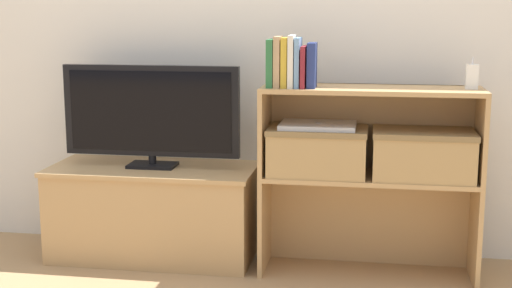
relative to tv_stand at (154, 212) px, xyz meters
The scene contains 17 objects.
ground_plane 0.59m from the tv_stand, 22.96° to the right, with size 16.00×16.00×0.00m, color #A37F56.
wall_back 1.13m from the tv_stand, 26.25° to the left, with size 10.00×0.05×2.40m.
tv_stand is the anchor object (origin of this frame).
tv 0.48m from the tv_stand, 90.00° to the right, with size 0.83×0.14×0.48m.
bookshelf_lower_tier 1.01m from the tv_stand, ahead, with size 0.95×0.31×0.45m.
bookshelf_upper_tier 1.12m from the tv_stand, ahead, with size 0.95×0.31×0.39m.
book_forest 0.93m from the tv_stand, 10.70° to the right, with size 0.03×0.14×0.20m.
book_tan 0.95m from the tv_stand, 10.19° to the right, with size 0.03×0.13×0.22m.
book_mustard 0.97m from the tv_stand, ahead, with size 0.03×0.12×0.21m.
book_ivory 0.99m from the tv_stand, ahead, with size 0.02×0.15×0.22m.
book_skyblue 1.01m from the tv_stand, ahead, with size 0.02×0.13×0.21m.
book_maroon 1.01m from the tv_stand, ahead, with size 0.02×0.16×0.18m.
book_navy 1.04m from the tv_stand, ahead, with size 0.04×0.12×0.19m.
baby_monitor 1.57m from the tv_stand, ahead, with size 0.05×0.04×0.13m.
storage_basket_left 0.86m from the tv_stand, ahead, with size 0.43×0.28×0.21m.
storage_basket_right 1.28m from the tv_stand, ahead, with size 0.43×0.28×0.21m.
laptop 0.90m from the tv_stand, ahead, with size 0.33×0.23×0.02m.
Camera 1 is at (0.51, -2.93, 1.17)m, focal length 50.00 mm.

